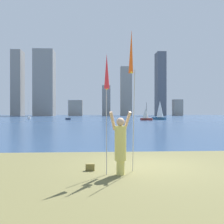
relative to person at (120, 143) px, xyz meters
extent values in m
cube|color=navy|center=(1.03, 62.87, -1.01)|extent=(120.00, 116.99, 0.12)
cube|color=#33301C|center=(1.03, 4.38, -0.98)|extent=(120.00, 0.70, 0.02)
cylinder|color=#D8CC66|center=(0.00, -0.01, -0.73)|extent=(0.25, 0.25, 0.44)
cylinder|color=#D8CC66|center=(0.00, -0.01, 0.01)|extent=(0.35, 0.35, 1.05)
sphere|color=#D1A889|center=(0.00, -0.01, 0.66)|extent=(0.25, 0.25, 0.25)
cylinder|color=#D1A889|center=(-0.23, 0.14, 0.69)|extent=(0.26, 0.41, 0.60)
cylinder|color=#D1A889|center=(0.23, 0.14, 0.69)|extent=(0.26, 0.41, 0.60)
cylinder|color=#B2B2B7|center=(-0.42, 0.12, 0.35)|extent=(0.02, 0.22, 2.61)
cone|color=red|center=(-0.42, -0.12, 2.19)|extent=(0.16, 0.24, 1.07)
sphere|color=yellow|center=(-0.42, -0.08, 1.66)|extent=(0.06, 0.06, 0.06)
cylinder|color=#B2B2B7|center=(0.42, 0.12, 0.65)|extent=(0.02, 0.50, 3.18)
cone|color=#F25919|center=(0.42, 0.70, 2.97)|extent=(0.16, 0.37, 1.44)
sphere|color=yellow|center=(0.42, 0.59, 2.26)|extent=(0.06, 0.06, 0.06)
cube|color=olive|center=(-0.94, 0.57, -0.84)|extent=(0.29, 0.12, 0.22)
cube|color=#333D51|center=(-7.25, 50.11, -0.72)|extent=(1.40, 2.29, 0.46)
cylinder|color=silver|center=(-7.25, 50.11, 1.60)|extent=(0.06, 0.06, 4.17)
cube|color=white|center=(-17.28, 55.40, -0.68)|extent=(1.00, 1.95, 0.54)
cylinder|color=silver|center=(-17.28, 55.40, 1.93)|extent=(0.06, 0.06, 4.68)
cube|color=#2D6084|center=(13.31, 49.81, -0.67)|extent=(3.02, 2.64, 0.58)
cylinder|color=#47474C|center=(13.31, 49.81, 2.18)|extent=(0.09, 0.09, 5.11)
cone|color=white|center=(13.50, 49.66, 1.51)|extent=(2.19, 2.19, 3.77)
cube|color=maroon|center=(9.68, 45.86, -0.72)|extent=(2.66, 1.75, 0.47)
cylinder|color=#47474C|center=(9.68, 45.86, 1.17)|extent=(0.07, 0.07, 3.30)
cone|color=silver|center=(9.51, 45.93, 0.65)|extent=(1.61, 1.61, 2.27)
cube|color=gray|center=(-34.09, 102.05, 12.66)|extent=(4.12, 6.75, 27.23)
cube|color=gray|center=(-22.27, 98.51, 12.39)|extent=(7.95, 7.92, 26.70)
cube|color=gray|center=(-9.77, 100.59, 2.31)|extent=(5.80, 3.68, 6.52)
cube|color=gray|center=(2.97, 98.03, 5.30)|extent=(3.33, 3.92, 12.51)
cube|color=gray|center=(11.67, 101.97, 9.54)|extent=(4.81, 3.46, 20.98)
cube|color=#565B66|center=(26.37, 100.98, 12.57)|extent=(3.73, 6.09, 27.04)
cube|color=gray|center=(34.17, 101.88, 2.55)|extent=(3.93, 3.58, 7.01)
camera|label=1|loc=(-0.71, -7.80, 0.99)|focal=41.18mm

